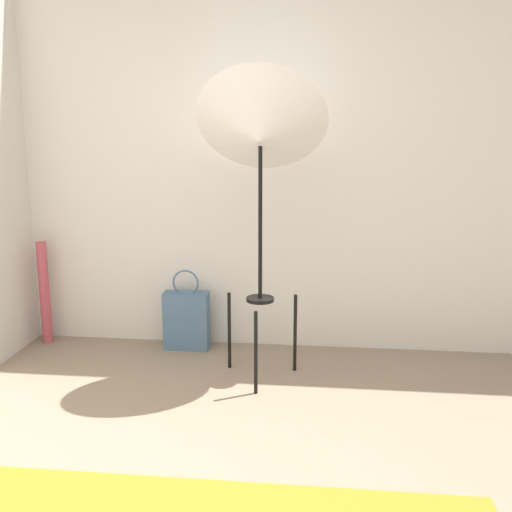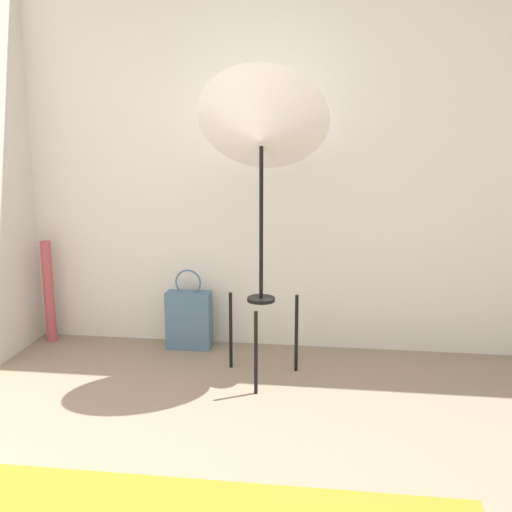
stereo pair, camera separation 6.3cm
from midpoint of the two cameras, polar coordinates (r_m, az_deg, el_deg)
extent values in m
cube|color=silver|center=(3.75, 0.22, 10.69)|extent=(8.00, 0.05, 2.60)
cylinder|color=black|center=(3.20, -0.59, -9.21)|extent=(0.02, 0.02, 0.46)
cylinder|color=black|center=(3.54, -3.07, -7.11)|extent=(0.02, 0.02, 0.46)
cylinder|color=black|center=(3.50, 3.23, -7.34)|extent=(0.02, 0.02, 0.46)
cylinder|color=black|center=(3.34, -0.15, -4.14)|extent=(0.16, 0.16, 0.02)
cylinder|color=black|center=(3.24, -0.15, 3.70)|extent=(0.02, 0.02, 0.92)
cone|color=white|center=(3.20, -0.15, 11.88)|extent=(0.71, 0.59, 0.65)
cube|color=slate|center=(3.88, -7.09, -6.13)|extent=(0.29, 0.12, 0.37)
torus|color=slate|center=(3.81, -7.19, -2.55)|extent=(0.17, 0.01, 0.17)
cylinder|color=#BC4C56|center=(4.16, -19.90, -3.33)|extent=(0.07, 0.07, 0.68)
camera|label=1|loc=(0.03, -90.59, -0.13)|focal=42.00mm
camera|label=2|loc=(0.03, 89.41, 0.13)|focal=42.00mm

